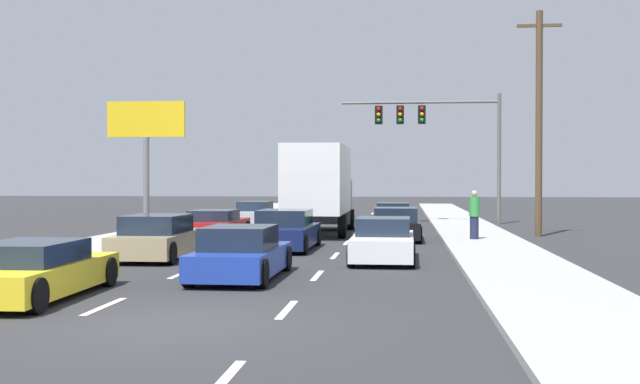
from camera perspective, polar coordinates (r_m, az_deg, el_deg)
The scene contains 18 objects.
ground_plane at distance 37.51m, azimuth 0.28°, elevation -2.67°, with size 140.00×140.00×0.00m, color #2B2B2D.
sidewalk_right at distance 32.46m, azimuth 11.30°, elevation -3.12°, with size 2.96×80.00×0.14m, color #9E9E99.
sidewalk_left at distance 33.99m, azimuth -11.97°, elevation -2.94°, with size 2.96×80.00×0.14m, color #9E9E99.
lane_markings at distance 34.13m, azimuth -0.29°, elevation -3.01°, with size 3.54×62.00×0.01m.
car_silver at distance 38.90m, azimuth -4.76°, elevation -1.70°, with size 1.85×4.53×1.26m.
car_red at distance 30.84m, azimuth -7.63°, elevation -2.44°, with size 1.93×4.65×1.16m.
car_tan at distance 23.65m, azimuth -11.68°, elevation -3.32°, with size 1.95×4.64×1.31m.
car_yellow at distance 16.39m, azimuth -20.18°, elevation -5.46°, with size 1.99×4.67×1.14m.
box_truck at distance 33.24m, azimuth -0.03°, elevation 0.52°, with size 2.56×8.18×3.74m.
car_navy at distance 26.09m, azimuth -2.58°, elevation -2.91°, with size 2.03×4.48×1.34m.
car_blue at distance 18.54m, azimuth -5.79°, elevation -4.57°, with size 1.87×4.37×1.25m.
car_green at distance 38.22m, azimuth 5.36°, elevation -1.76°, with size 1.88×4.17×1.21m.
car_black at distance 30.20m, azimuth 5.57°, elevation -2.43°, with size 1.92×4.14×1.27m.
car_white at distance 22.52m, azimuth 4.65°, elevation -3.62°, with size 1.84×4.51×1.25m.
traffic_signal_mast at distance 41.76m, azimuth 7.78°, elevation 4.98°, with size 8.36×0.69×6.86m.
utility_pole_mid at distance 33.35m, azimuth 15.69°, elevation 5.05°, with size 1.80×0.28×9.25m.
roadside_billboard at distance 47.43m, azimuth -12.58°, elevation 4.20°, with size 4.69×0.36×6.97m.
pedestrian_near_corner at distance 29.40m, azimuth 11.20°, elevation -1.64°, with size 0.38×0.38×1.80m.
Camera 1 is at (3.76, -12.25, 2.34)m, focal length 43.83 mm.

